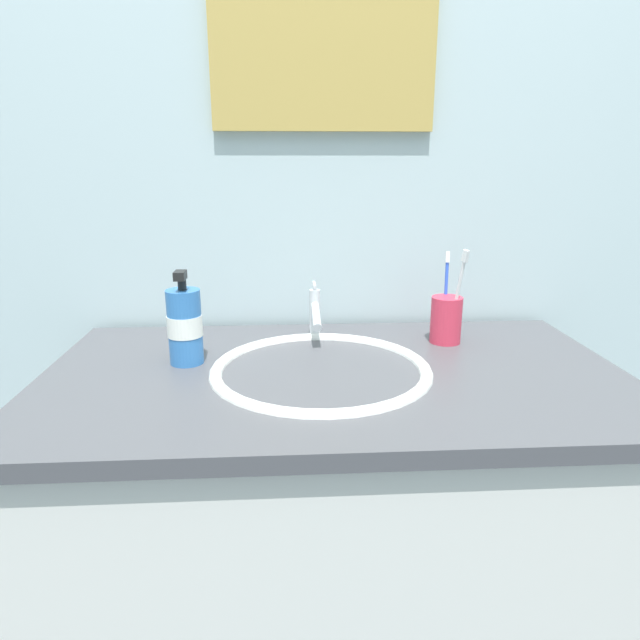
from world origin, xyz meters
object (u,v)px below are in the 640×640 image
(soap_dispenser, at_px, (185,326))
(toothbrush_blue, at_px, (446,289))
(toothbrush_white, at_px, (458,291))
(toothbrush_cup, at_px, (446,320))
(faucet, at_px, (315,313))

(soap_dispenser, bearing_deg, toothbrush_blue, 12.97)
(toothbrush_white, bearing_deg, toothbrush_cup, 123.04)
(faucet, bearing_deg, toothbrush_blue, -3.06)
(toothbrush_white, xyz_separation_m, toothbrush_blue, (-0.01, 0.05, -0.01))
(faucet, relative_size, toothbrush_white, 0.71)
(toothbrush_cup, relative_size, toothbrush_blue, 0.53)
(faucet, relative_size, soap_dispenser, 0.78)
(toothbrush_white, relative_size, toothbrush_blue, 1.07)
(toothbrush_white, height_order, toothbrush_blue, toothbrush_white)
(toothbrush_cup, xyz_separation_m, toothbrush_blue, (0.00, 0.03, 0.06))
(toothbrush_cup, bearing_deg, toothbrush_white, -56.96)
(toothbrush_blue, relative_size, soap_dispenser, 1.02)
(faucet, xyz_separation_m, toothbrush_cup, (0.28, -0.04, -0.01))
(faucet, height_order, toothbrush_cup, faucet)
(toothbrush_blue, distance_m, soap_dispenser, 0.55)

